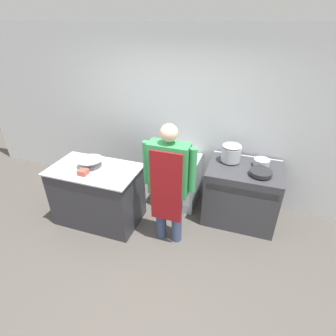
% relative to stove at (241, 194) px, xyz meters
% --- Properties ---
extents(ground_plane, '(14.00, 14.00, 0.00)m').
position_rel_stove_xyz_m(ground_plane, '(-1.07, -1.51, -0.44)').
color(ground_plane, '#4C4742').
extents(wall_back, '(8.00, 0.05, 2.70)m').
position_rel_stove_xyz_m(wall_back, '(-1.07, 0.46, 0.91)').
color(wall_back, silver).
rests_on(wall_back, ground_plane).
extents(prep_counter, '(1.26, 0.75, 0.89)m').
position_rel_stove_xyz_m(prep_counter, '(-2.01, -0.71, 0.00)').
color(prep_counter, '#2D2D33').
rests_on(prep_counter, ground_plane).
extents(stove, '(1.03, 0.77, 0.90)m').
position_rel_stove_xyz_m(stove, '(0.00, 0.00, 0.00)').
color(stove, '#38383D').
rests_on(stove, ground_plane).
extents(fridge_unit, '(0.61, 0.62, 0.80)m').
position_rel_stove_xyz_m(fridge_unit, '(-1.00, 0.10, -0.04)').
color(fridge_unit, '#A8ADB2').
rests_on(fridge_unit, ground_plane).
extents(person_cook, '(0.68, 0.24, 1.70)m').
position_rel_stove_xyz_m(person_cook, '(-0.88, -0.78, 0.54)').
color(person_cook, '#38476B').
rests_on(person_cook, ground_plane).
extents(mixing_bowl, '(0.36, 0.36, 0.11)m').
position_rel_stove_xyz_m(mixing_bowl, '(-2.09, -0.67, 0.50)').
color(mixing_bowl, '#B2B5BC').
rests_on(mixing_bowl, prep_counter).
extents(plastic_tub, '(0.12, 0.12, 0.07)m').
position_rel_stove_xyz_m(plastic_tub, '(-2.06, -0.89, 0.48)').
color(plastic_tub, '#B24C3F').
rests_on(plastic_tub, prep_counter).
extents(stock_pot, '(0.29, 0.29, 0.26)m').
position_rel_stove_xyz_m(stock_pot, '(-0.23, 0.14, 0.59)').
color(stock_pot, '#B2B5BC').
rests_on(stock_pot, stove).
extents(saute_pan, '(0.30, 0.30, 0.05)m').
position_rel_stove_xyz_m(saute_pan, '(0.21, -0.13, 0.48)').
color(saute_pan, '#262628').
rests_on(saute_pan, stove).
extents(sauce_pot, '(0.22, 0.22, 0.09)m').
position_rel_stove_xyz_m(sauce_pot, '(0.21, 0.14, 0.50)').
color(sauce_pot, '#B2B5BC').
rests_on(sauce_pot, stove).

